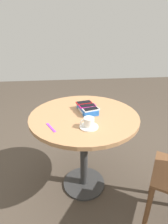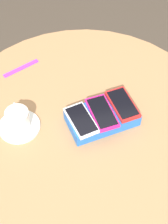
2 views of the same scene
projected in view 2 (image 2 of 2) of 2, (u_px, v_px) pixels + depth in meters
name	position (u px, v px, depth m)	size (l,w,h in m)	color
ground_plane	(84.00, 214.00, 1.82)	(8.00, 8.00, 0.00)	#42382D
round_table	(84.00, 140.00, 1.33)	(0.88, 0.88, 0.77)	#2D2D2D
phone_box	(102.00, 117.00, 1.19)	(0.24, 0.17, 0.04)	blue
phone_red	(123.00, 104.00, 1.18)	(0.09, 0.14, 0.01)	red
phone_magenta	(102.00, 113.00, 1.16)	(0.09, 0.15, 0.01)	#D11975
phone_white	(81.00, 120.00, 1.14)	(0.10, 0.14, 0.01)	silver
saucer	(19.00, 126.00, 1.19)	(0.13, 0.13, 0.01)	white
coffee_cup	(18.00, 119.00, 1.16)	(0.07, 0.10, 0.07)	white
lanyard_strap	(21.00, 68.00, 1.35)	(0.14, 0.02, 0.00)	purple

